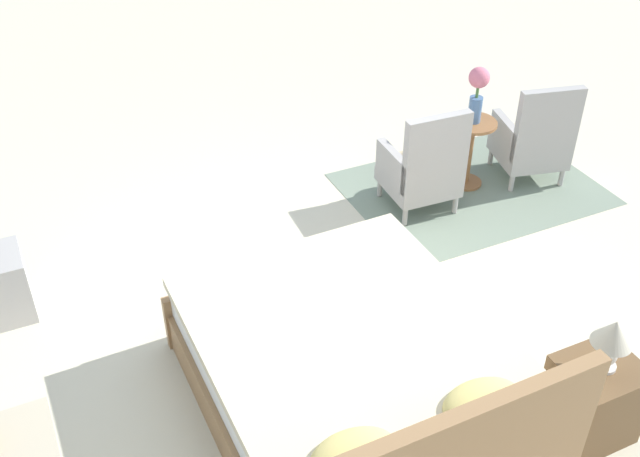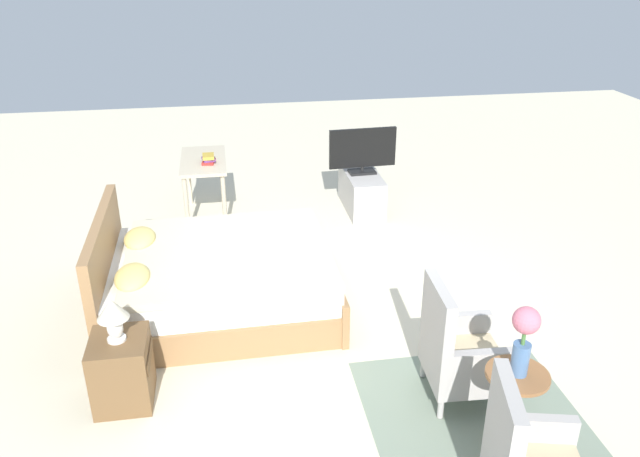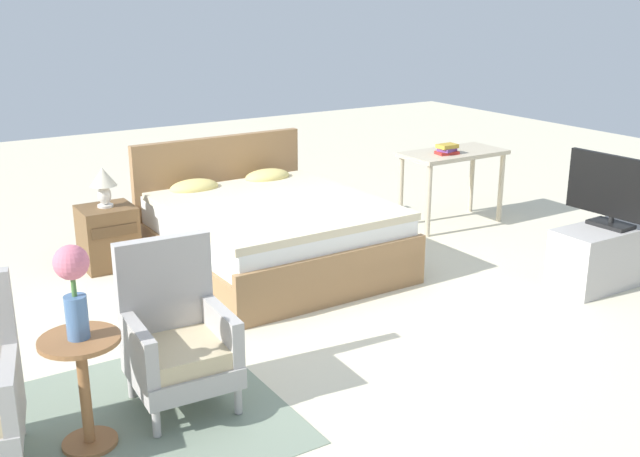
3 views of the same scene
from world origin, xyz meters
TOP-DOWN VIEW (x-y plane):
  - ground_plane at (0.00, 0.00)m, footprint 16.00×16.00m
  - floor_rug at (-1.87, -0.83)m, footprint 2.10×1.50m
  - bed at (0.18, 0.93)m, footprint 1.69×2.02m
  - armchair_by_window_right at (-1.31, -0.77)m, footprint 0.57×0.57m
  - side_table at (-1.87, -0.93)m, footprint 0.40×0.40m
  - flower_vase at (-1.87, -0.93)m, footprint 0.17×0.17m
  - nightstand at (-0.97, 1.61)m, footprint 0.44×0.41m
  - table_lamp at (-0.97, 1.61)m, footprint 0.22×0.22m
  - tv_stand at (2.24, -0.87)m, footprint 0.96×0.40m
  - tv_flatscreen at (2.24, -0.87)m, footprint 0.22×0.82m
  - vanity_desk at (2.30, 1.02)m, footprint 1.04×0.52m
  - book_stack at (2.16, 0.96)m, footprint 0.22×0.16m

SIDE VIEW (x-z plane):
  - ground_plane at x=0.00m, z-range 0.00..0.00m
  - floor_rug at x=-1.87m, z-range 0.00..0.01m
  - tv_stand at x=2.24m, z-range 0.00..0.48m
  - nightstand at x=-0.97m, z-range 0.00..0.52m
  - bed at x=0.18m, z-range -0.18..0.78m
  - side_table at x=-1.87m, z-range 0.08..0.68m
  - armchair_by_window_right at x=-1.31m, z-range -0.08..0.84m
  - vanity_desk at x=2.30m, z-range 0.26..0.99m
  - table_lamp at x=-0.97m, z-range 0.57..0.90m
  - tv_flatscreen at x=2.24m, z-range 0.49..1.04m
  - book_stack at x=2.16m, z-range 0.73..0.83m
  - flower_vase at x=-1.87m, z-range 0.66..1.13m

